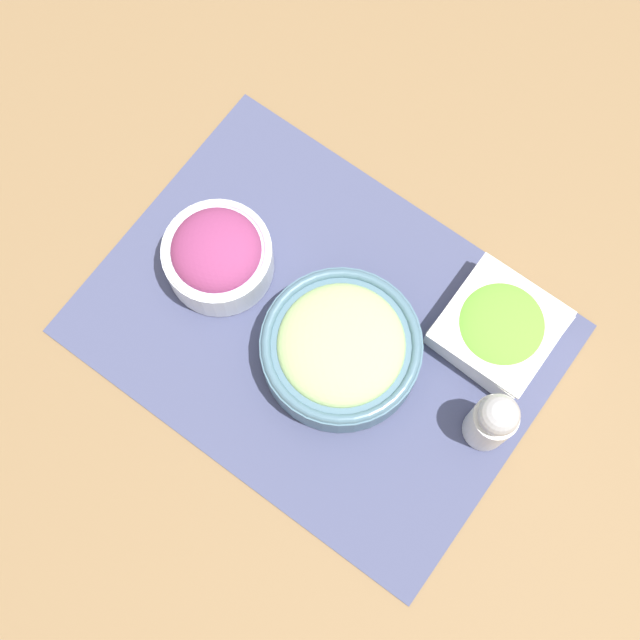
{
  "coord_description": "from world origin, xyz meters",
  "views": [
    {
      "loc": [
        -0.16,
        0.22,
        0.94
      ],
      "look_at": [
        0.0,
        0.0,
        0.03
      ],
      "focal_mm": 50.0,
      "sensor_mm": 36.0,
      "label": 1
    }
  ],
  "objects_px": {
    "onion_bowl": "(218,255)",
    "pepper_shaker": "(493,421)",
    "cucumber_bowl": "(341,348)",
    "lettuce_bowl": "(499,328)"
  },
  "relations": [
    {
      "from": "lettuce_bowl",
      "to": "pepper_shaker",
      "type": "bearing_deg",
      "value": 116.72
    },
    {
      "from": "cucumber_bowl",
      "to": "lettuce_bowl",
      "type": "distance_m",
      "value": 0.17
    },
    {
      "from": "onion_bowl",
      "to": "pepper_shaker",
      "type": "bearing_deg",
      "value": -176.71
    },
    {
      "from": "onion_bowl",
      "to": "pepper_shaker",
      "type": "height_order",
      "value": "pepper_shaker"
    },
    {
      "from": "onion_bowl",
      "to": "lettuce_bowl",
      "type": "bearing_deg",
      "value": -158.49
    },
    {
      "from": "lettuce_bowl",
      "to": "pepper_shaker",
      "type": "distance_m",
      "value": 0.11
    },
    {
      "from": "cucumber_bowl",
      "to": "onion_bowl",
      "type": "height_order",
      "value": "onion_bowl"
    },
    {
      "from": "cucumber_bowl",
      "to": "onion_bowl",
      "type": "distance_m",
      "value": 0.17
    },
    {
      "from": "cucumber_bowl",
      "to": "pepper_shaker",
      "type": "xyz_separation_m",
      "value": [
        -0.17,
        -0.02,
        0.02
      ]
    },
    {
      "from": "cucumber_bowl",
      "to": "onion_bowl",
      "type": "xyz_separation_m",
      "value": [
        0.17,
        -0.0,
        0.0
      ]
    }
  ]
}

